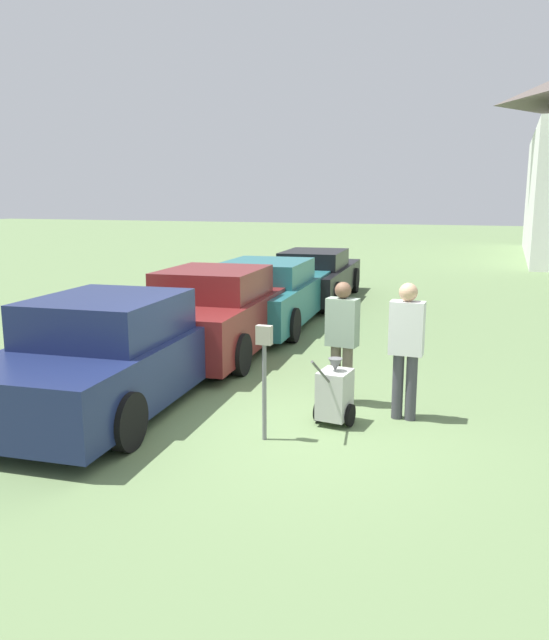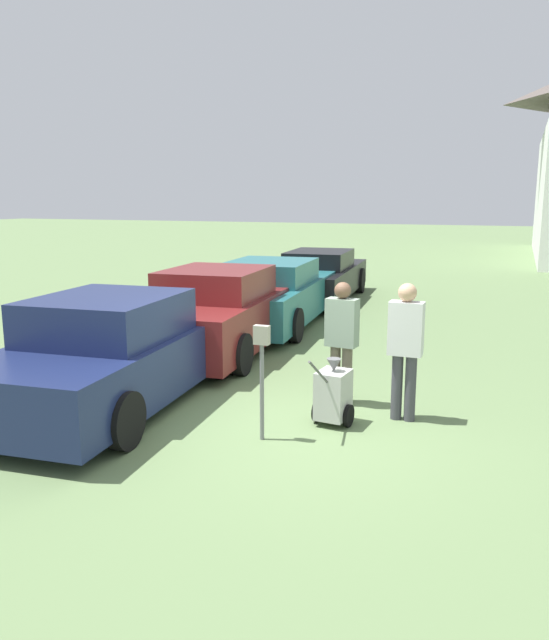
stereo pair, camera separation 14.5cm
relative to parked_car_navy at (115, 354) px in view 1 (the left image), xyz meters
name	(u,v)px [view 1 (the left image)]	position (x,y,z in m)	size (l,w,h in m)	color
ground_plane	(284,427)	(2.46, -0.06, -0.70)	(120.00, 120.00, 0.00)	#607A4C
parked_car_navy	(115,354)	(0.00, 0.00, 0.00)	(2.35, 4.83, 1.52)	#19234C
parked_car_maroon	(217,313)	(0.00, 3.21, 0.02)	(2.33, 4.83, 1.54)	maroon
parked_car_teal	(268,294)	(0.00, 5.82, -0.02)	(2.41, 5.33, 1.43)	#23666B
parked_car_black	(315,276)	(0.00, 9.45, -0.04)	(2.25, 5.29, 1.37)	black
parking_meter	(264,361)	(2.37, -0.51, 0.25)	(0.18, 0.09, 1.36)	slate
person_worker	(342,336)	(2.89, 1.06, 0.26)	(0.44, 0.26, 1.69)	#665B4C
person_supervisor	(406,342)	(3.79, 0.76, 0.31)	(0.42, 0.23, 1.76)	#3F3F47
equipment_cart	(335,394)	(3.00, 0.28, -0.31)	(0.49, 1.00, 1.00)	#B2B2AD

